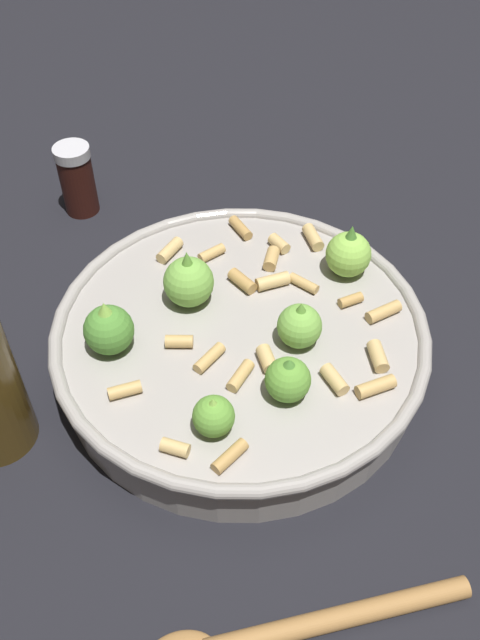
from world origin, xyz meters
The scene contains 4 objects.
ground_plane centered at (0.00, 0.00, 0.00)m, with size 2.40×2.40×0.00m, color black.
cooking_pan centered at (0.00, 0.00, 0.03)m, with size 0.34×0.34×0.11m.
pepper_shaker centered at (0.11, -0.28, 0.04)m, with size 0.04×0.04×0.09m.
wooden_spoon centered at (0.04, 0.25, 0.01)m, with size 0.24×0.04×0.02m.
Camera 1 is at (0.12, 0.40, 0.50)m, focal length 38.18 mm.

